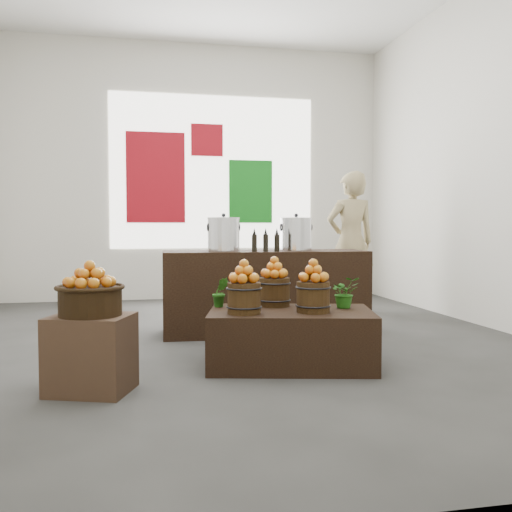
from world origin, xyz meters
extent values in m
plane|color=#3B3B38|center=(0.00, 0.00, 0.00)|extent=(7.00, 7.00, 0.00)
cube|color=silver|center=(0.00, 3.50, 2.00)|extent=(6.00, 0.04, 4.00)
cube|color=white|center=(0.30, 3.48, 2.00)|extent=(3.20, 0.02, 2.40)
cube|color=maroon|center=(-0.60, 3.47, 1.90)|extent=(0.90, 0.04, 1.40)
cube|color=#117018|center=(0.90, 3.47, 1.70)|extent=(0.70, 0.04, 1.00)
cube|color=maroon|center=(0.20, 3.47, 2.50)|extent=(0.50, 0.04, 0.50)
cube|color=#513826|center=(-1.20, -1.50, 0.27)|extent=(0.65, 0.59, 0.53)
cylinder|color=black|center=(-1.20, -1.50, 0.63)|extent=(0.43, 0.43, 0.19)
cube|color=black|center=(0.34, -1.05, 0.23)|extent=(1.47, 1.09, 0.46)
cylinder|color=#39260F|center=(-0.07, -1.15, 0.58)|extent=(0.26, 0.26, 0.24)
cylinder|color=#39260F|center=(0.49, -1.19, 0.58)|extent=(0.26, 0.26, 0.24)
cylinder|color=#39260F|center=(0.27, -0.79, 0.58)|extent=(0.26, 0.26, 0.24)
imported|color=#1C5612|center=(0.82, -1.01, 0.59)|extent=(0.24, 0.21, 0.26)
imported|color=#1C5612|center=(-0.20, -0.75, 0.58)|extent=(0.14, 0.12, 0.25)
cube|color=black|center=(0.45, 0.41, 0.44)|extent=(2.19, 0.78, 0.88)
cylinder|color=silver|center=(0.01, 0.43, 1.05)|extent=(0.33, 0.33, 0.33)
cylinder|color=silver|center=(0.79, 0.40, 1.05)|extent=(0.33, 0.33, 0.33)
imported|color=#9B8B5F|center=(1.93, 1.73, 0.94)|extent=(0.72, 0.50, 1.88)
camera|label=1|loc=(-0.88, -5.53, 1.15)|focal=40.00mm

